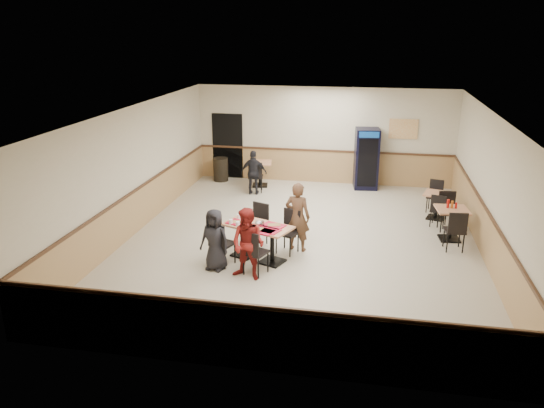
% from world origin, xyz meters
% --- Properties ---
extents(ground, '(10.00, 10.00, 0.00)m').
position_xyz_m(ground, '(0.00, 0.00, 0.00)').
color(ground, beige).
rests_on(ground, ground).
extents(room_shell, '(10.00, 10.00, 10.00)m').
position_xyz_m(room_shell, '(1.78, 2.55, 0.58)').
color(room_shell, silver).
rests_on(room_shell, ground).
extents(main_table, '(1.60, 1.20, 0.77)m').
position_xyz_m(main_table, '(-0.77, -1.18, 0.51)').
color(main_table, black).
rests_on(main_table, ground).
extents(main_chairs, '(1.80, 2.03, 0.98)m').
position_xyz_m(main_chairs, '(-0.81, -1.16, 0.49)').
color(main_chairs, black).
rests_on(main_chairs, ground).
extents(diner_woman_left, '(0.70, 0.54, 1.28)m').
position_xyz_m(diner_woman_left, '(-1.52, -1.82, 0.64)').
color(diner_woman_left, black).
rests_on(diner_woman_left, ground).
extents(diner_woman_right, '(0.82, 0.71, 1.45)m').
position_xyz_m(diner_woman_right, '(-0.75, -2.12, 0.72)').
color(diner_woman_right, maroon).
rests_on(diner_woman_right, ground).
extents(diner_man_opposite, '(0.62, 0.47, 1.55)m').
position_xyz_m(diner_man_opposite, '(-0.02, -0.53, 0.78)').
color(diner_man_opposite, '#513523').
rests_on(diner_man_opposite, ground).
extents(lone_diner, '(0.79, 0.37, 1.31)m').
position_xyz_m(lone_diner, '(-1.87, 3.33, 0.66)').
color(lone_diner, black).
rests_on(lone_diner, ground).
extents(tabletop_clutter, '(1.31, 0.93, 0.12)m').
position_xyz_m(tabletop_clutter, '(-0.78, -1.26, 0.79)').
color(tabletop_clutter, red).
rests_on(tabletop_clutter, main_table).
extents(side_table_near, '(0.78, 0.78, 0.76)m').
position_xyz_m(side_table_near, '(3.39, 0.71, 0.51)').
color(side_table_near, black).
rests_on(side_table_near, ground).
extents(side_table_near_chair_south, '(0.49, 0.49, 0.96)m').
position_xyz_m(side_table_near_chair_south, '(3.39, 0.11, 0.48)').
color(side_table_near_chair_south, black).
rests_on(side_table_near_chair_south, ground).
extents(side_table_near_chair_north, '(0.49, 0.49, 0.96)m').
position_xyz_m(side_table_near_chair_north, '(3.39, 1.32, 0.48)').
color(side_table_near_chair_north, black).
rests_on(side_table_near_chair_north, ground).
extents(side_table_far, '(0.79, 0.79, 0.69)m').
position_xyz_m(side_table_far, '(3.22, 2.14, 0.46)').
color(side_table_far, black).
rests_on(side_table_far, ground).
extents(side_table_far_chair_south, '(0.50, 0.50, 0.87)m').
position_xyz_m(side_table_far_chair_south, '(3.22, 1.59, 0.44)').
color(side_table_far_chair_south, black).
rests_on(side_table_far_chair_south, ground).
extents(side_table_far_chair_north, '(0.50, 0.50, 0.87)m').
position_xyz_m(side_table_far_chair_north, '(3.22, 2.69, 0.44)').
color(side_table_far_chair_north, black).
rests_on(side_table_far_chair_north, ground).
extents(condiment_caddy, '(0.23, 0.06, 0.20)m').
position_xyz_m(condiment_caddy, '(3.36, 0.76, 0.85)').
color(condiment_caddy, '#B9130D').
rests_on(condiment_caddy, side_table_near).
extents(back_table, '(0.82, 0.82, 0.77)m').
position_xyz_m(back_table, '(-1.87, 4.20, 0.51)').
color(back_table, black).
rests_on(back_table, ground).
extents(back_table_chair_lone, '(0.52, 0.52, 0.97)m').
position_xyz_m(back_table_chair_lone, '(-1.87, 3.59, 0.49)').
color(back_table_chair_lone, black).
rests_on(back_table_chair_lone, ground).
extents(pepsi_cooler, '(0.78, 0.78, 1.84)m').
position_xyz_m(pepsi_cooler, '(1.36, 4.59, 0.92)').
color(pepsi_cooler, black).
rests_on(pepsi_cooler, ground).
extents(trash_bin, '(0.47, 0.47, 0.75)m').
position_xyz_m(trash_bin, '(-3.23, 4.55, 0.37)').
color(trash_bin, black).
rests_on(trash_bin, ground).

